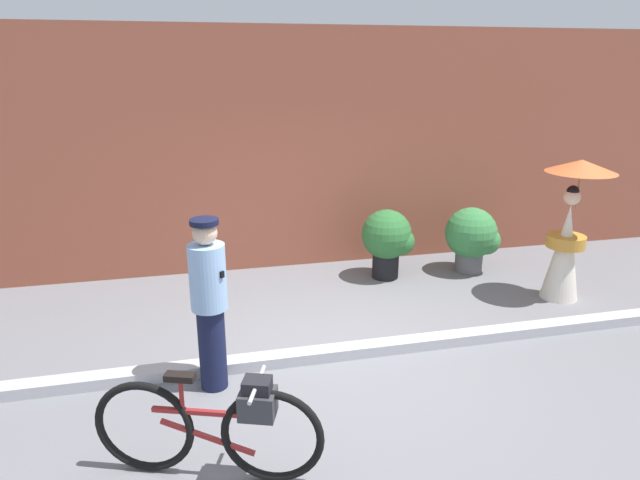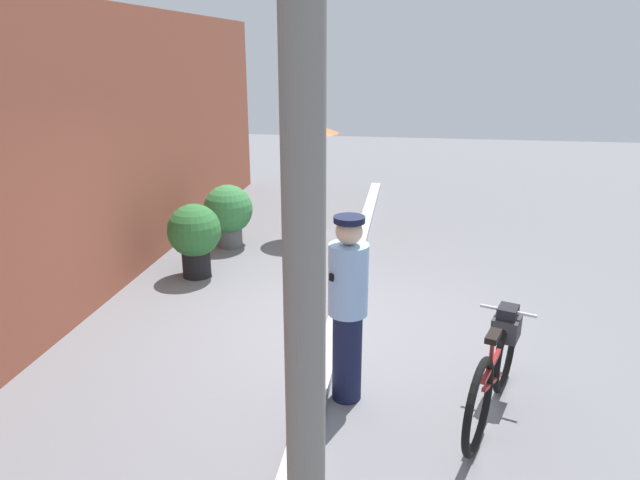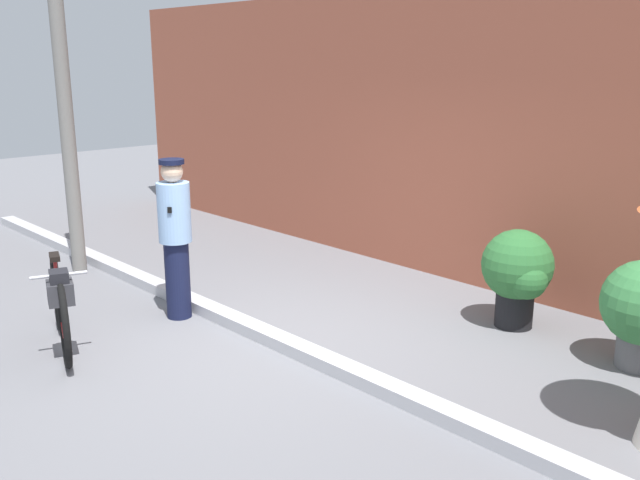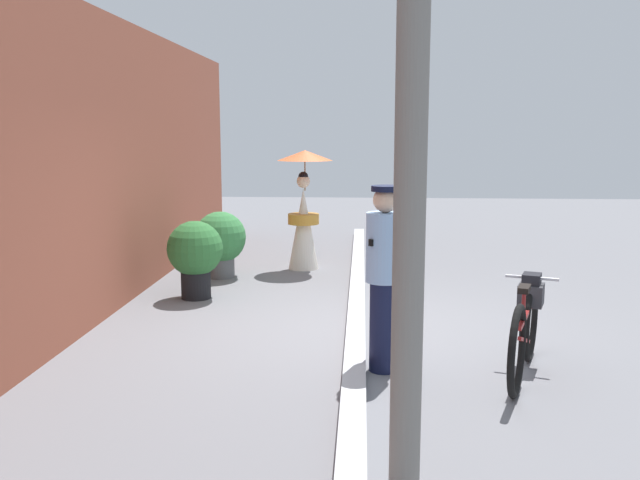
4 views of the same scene
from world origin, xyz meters
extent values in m
plane|color=slate|center=(0.00, 0.00, 0.00)|extent=(30.00, 30.00, 0.00)
cube|color=brown|center=(0.00, 3.11, 1.77)|extent=(14.00, 0.40, 3.53)
cube|color=#B2B2B7|center=(0.00, 0.00, 0.06)|extent=(14.00, 0.20, 0.12)
torus|color=black|center=(-0.92, -1.66, 0.39)|extent=(0.75, 0.32, 0.78)
torus|color=black|center=(-1.85, -1.33, 0.39)|extent=(0.75, 0.32, 0.78)
cube|color=maroon|center=(-1.39, -1.50, 0.56)|extent=(0.79, 0.31, 0.04)
cube|color=maroon|center=(-1.39, -1.50, 0.34)|extent=(0.69, 0.27, 0.26)
cylinder|color=maroon|center=(-1.55, -1.44, 0.68)|extent=(0.03, 0.03, 0.32)
cube|color=black|center=(-1.55, -1.44, 0.84)|extent=(0.24, 0.16, 0.05)
cylinder|color=silver|center=(-1.02, -1.63, 0.83)|extent=(0.19, 0.46, 0.03)
cube|color=#333338|center=(-1.02, -1.63, 0.66)|extent=(0.32, 0.29, 0.20)
cube|color=black|center=(-1.02, -1.63, 0.79)|extent=(0.24, 0.22, 0.14)
cylinder|color=#141938|center=(-1.29, -0.26, 0.42)|extent=(0.26, 0.26, 0.83)
cylinder|color=#8CB2E0|center=(-1.29, -0.26, 1.14)|extent=(0.34, 0.34, 0.62)
sphere|color=#D8B293|center=(-1.29, -0.26, 1.57)|extent=(0.23, 0.23, 0.23)
cylinder|color=black|center=(-1.29, -0.26, 1.67)|extent=(0.26, 0.26, 0.05)
cube|color=black|center=(-1.29, -0.26, 1.21)|extent=(0.30, 0.30, 0.06)
cone|color=silver|center=(3.33, 0.86, 0.64)|extent=(0.48, 0.48, 1.29)
cylinder|color=#C1842D|center=(3.33, 0.86, 0.80)|extent=(0.49, 0.49, 0.16)
sphere|color=beige|center=(3.33, 0.86, 1.39)|extent=(0.21, 0.21, 0.21)
sphere|color=black|center=(3.33, 0.86, 1.46)|extent=(0.16, 0.16, 0.16)
cylinder|color=olive|center=(3.39, 0.84, 1.51)|extent=(0.02, 0.02, 0.55)
cone|color=orange|center=(3.39, 0.84, 1.79)|extent=(0.87, 0.87, 0.16)
cylinder|color=#59595B|center=(2.61, 2.04, 0.15)|extent=(0.41, 0.41, 0.30)
sphere|color=#387F42|center=(2.61, 2.04, 0.61)|extent=(0.77, 0.77, 0.77)
sphere|color=#387F42|center=(2.81, 1.93, 0.51)|extent=(0.42, 0.42, 0.42)
cylinder|color=black|center=(1.31, 2.10, 0.18)|extent=(0.39, 0.39, 0.37)
sphere|color=#2D6B33|center=(1.31, 2.10, 0.66)|extent=(0.72, 0.72, 0.72)
sphere|color=#2D6B33|center=(1.49, 2.00, 0.57)|extent=(0.40, 0.40, 0.40)
cylinder|color=slate|center=(-3.59, -0.31, 2.40)|extent=(0.18, 0.18, 4.80)
camera|label=1|loc=(-1.36, -5.08, 3.01)|focal=30.98mm
camera|label=2|loc=(-5.78, -0.72, 2.99)|focal=32.48mm
camera|label=3|loc=(4.84, -3.98, 2.69)|focal=39.10mm
camera|label=4|loc=(-7.34, -0.05, 2.18)|focal=38.55mm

